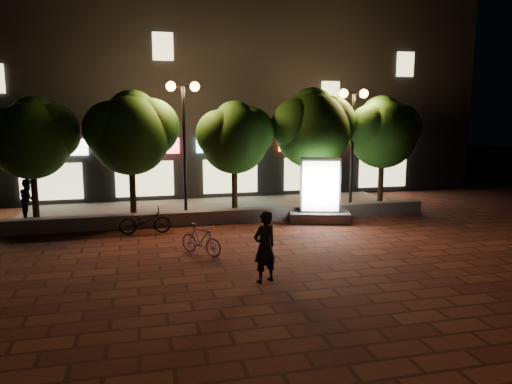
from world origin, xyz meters
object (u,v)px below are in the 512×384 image
object	(u,v)px
tree_left	(132,130)
ad_kiosk	(320,196)
scooter_parked	(145,221)
tree_far_right	(383,130)
scooter_pink	(201,240)
street_lamp_left	(184,115)
street_lamp_right	(353,118)
tree_mid	(235,135)
rider	(265,247)
tree_far_left	(32,135)
tree_right	(313,126)
pedestrian	(28,199)

from	to	relation	value
tree_left	ad_kiosk	xyz separation A→B (m)	(6.83, -2.11, -2.47)
ad_kiosk	scooter_parked	distance (m)	6.51
tree_left	tree_far_right	world-z (taller)	tree_left
tree_left	scooter_pink	size ratio (longest dim) A/B	3.20
street_lamp_left	tree_far_right	bearing A→B (deg)	1.76
street_lamp_left	street_lamp_right	world-z (taller)	street_lamp_left
street_lamp_right	tree_mid	bearing A→B (deg)	176.96
tree_mid	rider	xyz separation A→B (m)	(-0.87, -8.00, -2.33)
tree_far_left	scooter_parked	distance (m)	5.38
tree_left	tree_right	world-z (taller)	tree_right
street_lamp_right	scooter_pink	size ratio (longest dim) A/B	3.26
tree_mid	scooter_parked	size ratio (longest dim) A/B	2.58
street_lamp_right	rider	world-z (taller)	street_lamp_right
tree_far_left	tree_left	xyz separation A→B (m)	(3.50, 0.00, 0.15)
tree_far_right	street_lamp_right	size ratio (longest dim) A/B	0.96
scooter_pink	rider	bearing A→B (deg)	-105.45
tree_mid	ad_kiosk	bearing A→B (deg)	-36.61
tree_far_left	tree_left	distance (m)	3.51
tree_mid	tree_far_right	size ratio (longest dim) A/B	0.95
tree_mid	scooter_pink	xyz separation A→B (m)	(-2.10, -5.38, -2.76)
tree_left	scooter_pink	bearing A→B (deg)	-70.63
scooter_parked	pedestrian	world-z (taller)	pedestrian
tree_far_left	scooter_parked	world-z (taller)	tree_far_left
street_lamp_right	pedestrian	bearing A→B (deg)	176.74
tree_left	tree_right	bearing A→B (deg)	0.00
street_lamp_right	ad_kiosk	bearing A→B (deg)	-138.90
tree_far_left	tree_right	distance (m)	10.81
pedestrian	tree_far_right	bearing A→B (deg)	-101.01
tree_mid	tree_right	bearing A→B (deg)	0.00
tree_right	ad_kiosk	size ratio (longest dim) A/B	2.05
scooter_pink	scooter_parked	size ratio (longest dim) A/B	0.88
street_lamp_left	rider	bearing A→B (deg)	-81.32
street_lamp_left	scooter_parked	xyz separation A→B (m)	(-1.60, -2.20, -3.57)
tree_right	ad_kiosk	distance (m)	3.37
tree_far_right	scooter_pink	xyz separation A→B (m)	(-8.61, -5.38, -2.91)
tree_right	pedestrian	size ratio (longest dim) A/B	3.22
tree_mid	street_lamp_right	size ratio (longest dim) A/B	0.90
street_lamp_left	tree_far_left	bearing A→B (deg)	177.24
tree_mid	scooter_pink	bearing A→B (deg)	-111.35
street_lamp_left	street_lamp_right	bearing A→B (deg)	0.00
tree_mid	pedestrian	distance (m)	8.25
street_lamp_right	pedestrian	distance (m)	13.22
ad_kiosk	tree_right	bearing A→B (deg)	77.43
tree_far_right	pedestrian	distance (m)	14.62
tree_far_left	rider	bearing A→B (deg)	-50.34
tree_left	tree_mid	xyz separation A→B (m)	(4.00, -0.00, -0.23)
tree_far_right	scooter_parked	size ratio (longest dim) A/B	2.73
ad_kiosk	scooter_parked	bearing A→B (deg)	-176.85
tree_mid	pedestrian	bearing A→B (deg)	176.61
tree_far_left	scooter_parked	size ratio (longest dim) A/B	2.66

